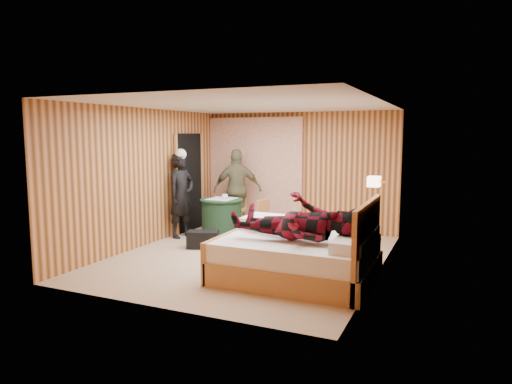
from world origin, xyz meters
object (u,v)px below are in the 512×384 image
at_px(wall_lamp, 374,182).
at_px(round_table, 222,217).
at_px(woman_standing, 182,195).
at_px(man_on_bed, 297,211).
at_px(bed, 300,255).
at_px(nightstand, 366,250).
at_px(chair_near, 259,218).
at_px(duffel_bag, 203,240).
at_px(man_at_table, 237,190).
at_px(chair_far, 236,205).

bearing_deg(wall_lamp, round_table, 166.55).
relative_size(woman_standing, man_on_bed, 0.95).
distance_m(bed, round_table, 3.01).
distance_m(wall_lamp, woman_standing, 3.82).
height_order(wall_lamp, bed, wall_lamp).
relative_size(round_table, woman_standing, 0.51).
relative_size(nightstand, round_table, 0.60).
xyz_separation_m(chair_near, woman_standing, (-1.61, -0.13, 0.35)).
bearing_deg(woman_standing, bed, -105.10).
bearing_deg(man_on_bed, duffel_bag, 151.63).
relative_size(nightstand, duffel_bag, 0.94).
bearing_deg(man_at_table, chair_near, 108.19).
height_order(round_table, duffel_bag, round_table).
bearing_deg(wall_lamp, chair_near, 167.90).
height_order(nightstand, woman_standing, woman_standing).
relative_size(round_table, man_on_bed, 0.48).
xyz_separation_m(chair_near, duffel_bag, (-0.77, -0.74, -0.33)).
relative_size(wall_lamp, chair_near, 0.31).
bearing_deg(duffel_bag, man_on_bed, -48.61).
distance_m(wall_lamp, nightstand, 1.08).
bearing_deg(nightstand, woman_standing, 170.75).
bearing_deg(woman_standing, wall_lamp, -82.66).
bearing_deg(bed, man_on_bed, -82.49).
height_order(nightstand, duffel_bag, nightstand).
xyz_separation_m(bed, man_at_table, (-2.29, 2.67, 0.53)).
distance_m(chair_far, chair_near, 1.35).
relative_size(round_table, duffel_bag, 1.56).
height_order(round_table, man_at_table, man_at_table).
height_order(chair_far, woman_standing, woman_standing).
relative_size(chair_near, man_at_table, 0.49).
bearing_deg(wall_lamp, duffel_bag, -174.71).
bearing_deg(man_at_table, wall_lamp, 129.85).
bearing_deg(duffel_bag, bed, -43.99).
relative_size(duffel_bag, woman_standing, 0.33).
distance_m(nightstand, round_table, 3.22).
relative_size(bed, nightstand, 4.13).
relative_size(chair_far, man_at_table, 0.54).
bearing_deg(woman_standing, chair_near, -73.06).
distance_m(wall_lamp, chair_near, 2.36).
bearing_deg(chair_near, man_on_bed, 46.92).
height_order(bed, chair_near, bed).
distance_m(bed, man_at_table, 3.56).
bearing_deg(round_table, man_at_table, 90.00).
bearing_deg(duffel_bag, man_at_table, 75.00).
xyz_separation_m(duffel_bag, man_at_table, (-0.16, 1.73, 0.71)).
distance_m(wall_lamp, bed, 1.75).
relative_size(man_at_table, man_on_bed, 0.97).
xyz_separation_m(duffel_bag, man_on_bed, (2.17, -1.17, 0.85)).
relative_size(nightstand, man_on_bed, 0.29).
bearing_deg(man_at_table, nightstand, 125.59).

